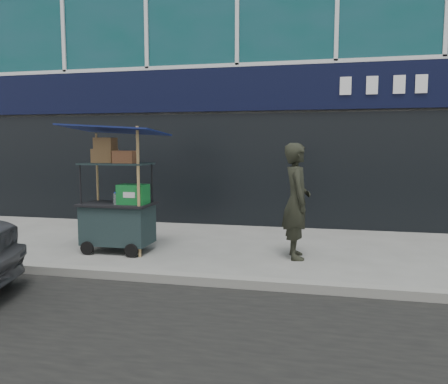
# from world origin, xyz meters

# --- Properties ---
(ground) EXTENTS (80.00, 80.00, 0.00)m
(ground) POSITION_xyz_m (0.00, 0.00, 0.00)
(ground) COLOR slate
(ground) RESTS_ON ground
(curb) EXTENTS (80.00, 0.18, 0.12)m
(curb) POSITION_xyz_m (0.00, -0.20, 0.06)
(curb) COLOR gray
(curb) RESTS_ON ground
(vendor_cart) EXTENTS (1.53, 1.09, 2.06)m
(vendor_cart) POSITION_xyz_m (-1.45, 1.17, 0.72)
(vendor_cart) COLOR black
(vendor_cart) RESTS_ON ground
(vendor_man) EXTENTS (0.54, 0.72, 1.77)m
(vendor_man) POSITION_xyz_m (1.40, 1.38, 0.88)
(vendor_man) COLOR black
(vendor_man) RESTS_ON ground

